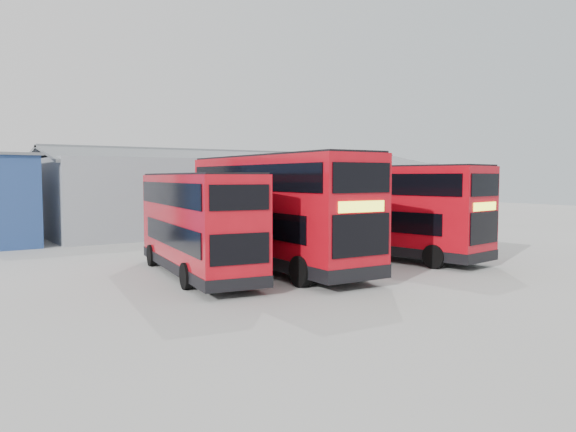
{
  "coord_description": "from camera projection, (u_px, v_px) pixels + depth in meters",
  "views": [
    {
      "loc": [
        -13.8,
        -18.05,
        3.84
      ],
      "look_at": [
        0.11,
        2.61,
        2.1
      ],
      "focal_mm": 35.0,
      "sensor_mm": 36.0,
      "label": 1
    }
  ],
  "objects": [
    {
      "name": "double_decker_left",
      "position": [
        197.0,
        225.0,
        21.6
      ],
      "size": [
        3.62,
        9.62,
        3.98
      ],
      "rotation": [
        0.0,
        0.0,
        2.99
      ],
      "color": "#B20A15",
      "rests_on": "ground"
    },
    {
      "name": "single_decker_blue",
      "position": [
        363.0,
        217.0,
        34.01
      ],
      "size": [
        4.02,
        10.79,
        2.87
      ],
      "rotation": [
        0.0,
        0.0,
        2.99
      ],
      "color": "#0B0E34",
      "rests_on": "ground"
    },
    {
      "name": "double_decker_centre",
      "position": [
        276.0,
        213.0,
        23.33
      ],
      "size": [
        3.2,
        11.3,
        4.73
      ],
      "rotation": [
        0.0,
        0.0,
        -0.04
      ],
      "color": "#B20A15",
      "rests_on": "ground"
    },
    {
      "name": "double_decker_right",
      "position": [
        384.0,
        212.0,
        26.73
      ],
      "size": [
        3.96,
        10.53,
        4.36
      ],
      "rotation": [
        0.0,
        0.0,
        0.15
      ],
      "color": "#B20A15",
      "rests_on": "ground"
    },
    {
      "name": "ground_plane",
      "position": [
        321.0,
        271.0,
        22.89
      ],
      "size": [
        120.0,
        120.0,
        0.0
      ],
      "primitive_type": "plane",
      "color": "#9B9B96",
      "rests_on": "ground"
    },
    {
      "name": "maintenance_shed",
      "position": [
        247.0,
        193.0,
        43.72
      ],
      "size": [
        30.5,
        12.0,
        5.89
      ],
      "color": "#9398A0",
      "rests_on": "ground"
    }
  ]
}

